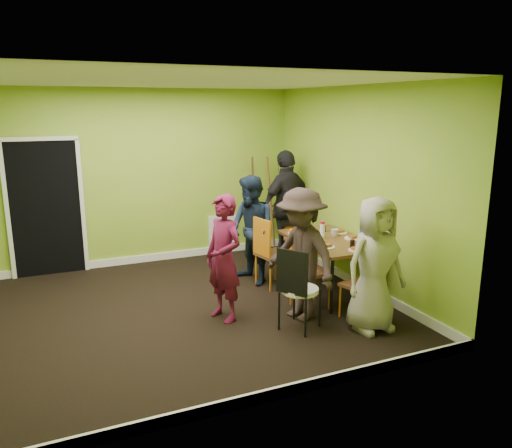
{
  "coord_description": "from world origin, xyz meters",
  "views": [
    {
      "loc": [
        -1.54,
        -5.75,
        2.52
      ],
      "look_at": [
        0.97,
        0.0,
        1.03
      ],
      "focal_mm": 35.0,
      "sensor_mm": 36.0,
      "label": 1
    }
  ],
  "objects_px": {
    "chair_back_end": "(293,220)",
    "person_standing": "(224,258)",
    "chair_front_end": "(365,280)",
    "orange_bottle": "(317,234)",
    "person_left_far": "(252,230)",
    "blue_bottle": "(362,236)",
    "chair_bentwood": "(297,285)",
    "chair_left_far": "(268,248)",
    "dining_table": "(330,243)",
    "easel": "(267,204)",
    "thermos": "(322,231)",
    "chair_left_near": "(305,265)",
    "person_back_end": "(287,206)",
    "person_left_near": "(301,255)",
    "person_front_end": "(375,265)"
  },
  "relations": [
    {
      "from": "thermos",
      "to": "blue_bottle",
      "type": "xyz_separation_m",
      "value": [
        0.36,
        -0.43,
        0.0
      ]
    },
    {
      "from": "person_front_end",
      "to": "chair_back_end",
      "type": "bearing_deg",
      "value": 79.88
    },
    {
      "from": "blue_bottle",
      "to": "person_front_end",
      "type": "relative_size",
      "value": 0.13
    },
    {
      "from": "chair_left_near",
      "to": "blue_bottle",
      "type": "bearing_deg",
      "value": 89.37
    },
    {
      "from": "chair_back_end",
      "to": "thermos",
      "type": "height_order",
      "value": "chair_back_end"
    },
    {
      "from": "person_back_end",
      "to": "person_front_end",
      "type": "relative_size",
      "value": 1.18
    },
    {
      "from": "person_left_near",
      "to": "chair_front_end",
      "type": "bearing_deg",
      "value": 45.89
    },
    {
      "from": "blue_bottle",
      "to": "person_standing",
      "type": "height_order",
      "value": "person_standing"
    },
    {
      "from": "chair_front_end",
      "to": "chair_bentwood",
      "type": "height_order",
      "value": "chair_bentwood"
    },
    {
      "from": "dining_table",
      "to": "thermos",
      "type": "bearing_deg",
      "value": 142.11
    },
    {
      "from": "orange_bottle",
      "to": "person_standing",
      "type": "xyz_separation_m",
      "value": [
        -1.55,
        -0.49,
        -0.03
      ]
    },
    {
      "from": "dining_table",
      "to": "easel",
      "type": "distance_m",
      "value": 2.15
    },
    {
      "from": "chair_back_end",
      "to": "chair_front_end",
      "type": "xyz_separation_m",
      "value": [
        -0.3,
        -2.42,
        -0.19
      ]
    },
    {
      "from": "blue_bottle",
      "to": "person_left_near",
      "type": "distance_m",
      "value": 1.11
    },
    {
      "from": "chair_left_far",
      "to": "person_back_end",
      "type": "bearing_deg",
      "value": 131.62
    },
    {
      "from": "chair_back_end",
      "to": "chair_front_end",
      "type": "bearing_deg",
      "value": 93.22
    },
    {
      "from": "chair_front_end",
      "to": "easel",
      "type": "distance_m",
      "value": 3.17
    },
    {
      "from": "person_left_near",
      "to": "thermos",
      "type": "bearing_deg",
      "value": 119.03
    },
    {
      "from": "chair_back_end",
      "to": "easel",
      "type": "xyz_separation_m",
      "value": [
        -0.13,
        0.74,
        0.14
      ]
    },
    {
      "from": "person_standing",
      "to": "person_left_near",
      "type": "distance_m",
      "value": 0.92
    },
    {
      "from": "person_standing",
      "to": "person_back_end",
      "type": "bearing_deg",
      "value": 116.8
    },
    {
      "from": "easel",
      "to": "blue_bottle",
      "type": "distance_m",
      "value": 2.52
    },
    {
      "from": "chair_left_far",
      "to": "blue_bottle",
      "type": "bearing_deg",
      "value": 38.24
    },
    {
      "from": "chair_back_end",
      "to": "person_standing",
      "type": "xyz_separation_m",
      "value": [
        -1.83,
        -1.71,
        0.07
      ]
    },
    {
      "from": "thermos",
      "to": "person_left_far",
      "type": "height_order",
      "value": "person_left_far"
    },
    {
      "from": "chair_bentwood",
      "to": "person_front_end",
      "type": "relative_size",
      "value": 0.63
    },
    {
      "from": "dining_table",
      "to": "chair_left_far",
      "type": "bearing_deg",
      "value": 145.2
    },
    {
      "from": "chair_bentwood",
      "to": "easel",
      "type": "distance_m",
      "value": 3.27
    },
    {
      "from": "person_back_end",
      "to": "person_front_end",
      "type": "distance_m",
      "value": 2.84
    },
    {
      "from": "chair_bentwood",
      "to": "dining_table",
      "type": "bearing_deg",
      "value": 100.49
    },
    {
      "from": "person_standing",
      "to": "thermos",
      "type": "bearing_deg",
      "value": 83.69
    },
    {
      "from": "chair_bentwood",
      "to": "blue_bottle",
      "type": "distance_m",
      "value": 1.44
    },
    {
      "from": "chair_back_end",
      "to": "person_standing",
      "type": "bearing_deg",
      "value": 53.51
    },
    {
      "from": "chair_front_end",
      "to": "orange_bottle",
      "type": "bearing_deg",
      "value": 72.05
    },
    {
      "from": "dining_table",
      "to": "chair_left_near",
      "type": "bearing_deg",
      "value": -146.8
    },
    {
      "from": "person_left_far",
      "to": "blue_bottle",
      "type": "bearing_deg",
      "value": 33.18
    },
    {
      "from": "chair_back_end",
      "to": "person_left_far",
      "type": "relative_size",
      "value": 0.63
    },
    {
      "from": "chair_left_near",
      "to": "chair_front_end",
      "type": "height_order",
      "value": "chair_left_near"
    },
    {
      "from": "person_left_far",
      "to": "person_front_end",
      "type": "bearing_deg",
      "value": 5.96
    },
    {
      "from": "chair_left_far",
      "to": "person_standing",
      "type": "relative_size",
      "value": 0.66
    },
    {
      "from": "orange_bottle",
      "to": "dining_table",
      "type": "bearing_deg",
      "value": -61.68
    },
    {
      "from": "chair_left_far",
      "to": "chair_bentwood",
      "type": "height_order",
      "value": "chair_left_far"
    },
    {
      "from": "person_back_end",
      "to": "person_left_far",
      "type": "bearing_deg",
      "value": 22.51
    },
    {
      "from": "thermos",
      "to": "orange_bottle",
      "type": "bearing_deg",
      "value": 97.29
    },
    {
      "from": "dining_table",
      "to": "easel",
      "type": "relative_size",
      "value": 0.88
    },
    {
      "from": "chair_back_end",
      "to": "chair_bentwood",
      "type": "xyz_separation_m",
      "value": [
        -1.18,
        -2.35,
        -0.15
      ]
    },
    {
      "from": "chair_left_near",
      "to": "blue_bottle",
      "type": "height_order",
      "value": "chair_left_near"
    },
    {
      "from": "blue_bottle",
      "to": "person_front_end",
      "type": "distance_m",
      "value": 1.01
    },
    {
      "from": "chair_left_near",
      "to": "person_front_end",
      "type": "bearing_deg",
      "value": 22.41
    },
    {
      "from": "chair_left_near",
      "to": "person_back_end",
      "type": "distance_m",
      "value": 2.12
    }
  ]
}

